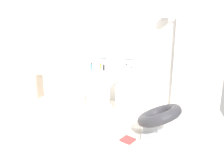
% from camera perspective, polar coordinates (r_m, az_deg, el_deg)
% --- Properties ---
extents(ground_plane, '(4.80, 3.60, 0.04)m').
position_cam_1_polar(ground_plane, '(4.08, -4.06, -15.10)').
color(ground_plane, silver).
extents(rear_partition, '(4.80, 0.10, 2.60)m').
position_cam_1_polar(rear_partition, '(5.19, 1.34, 6.81)').
color(rear_partition, silver).
rests_on(rear_partition, ground_plane).
extents(pedestal_sink_left, '(0.41, 0.41, 0.97)m').
position_cam_1_polar(pedestal_sink_left, '(4.97, -3.82, -3.72)').
color(pedestal_sink_left, white).
rests_on(pedestal_sink_left, ground_plane).
extents(pedestal_sink_right, '(0.41, 0.41, 0.97)m').
position_cam_1_polar(pedestal_sink_right, '(4.82, 3.78, -4.32)').
color(pedestal_sink_right, white).
rests_on(pedestal_sink_right, ground_plane).
extents(vanity_mirror_left, '(0.22, 0.03, 0.72)m').
position_cam_1_polar(vanity_mirror_left, '(5.19, -2.45, 8.32)').
color(vanity_mirror_left, '#8C9EA8').
extents(vanity_mirror_right, '(0.22, 0.03, 0.72)m').
position_cam_1_polar(vanity_mirror_right, '(5.04, 4.91, 8.10)').
color(vanity_mirror_right, '#8C9EA8').
extents(shower_column, '(0.49, 0.24, 2.05)m').
position_cam_1_polar(shower_column, '(4.98, 16.61, 3.33)').
color(shower_column, '#B7BABF').
rests_on(shower_column, ground_plane).
extents(lounge_chair, '(1.01, 1.01, 0.65)m').
position_cam_1_polar(lounge_chair, '(3.85, 12.38, -11.18)').
color(lounge_chair, '#B7BABF').
rests_on(lounge_chair, ground_plane).
extents(towel_rack, '(0.37, 0.22, 0.95)m').
position_cam_1_polar(towel_rack, '(4.73, -18.88, -3.07)').
color(towel_rack, '#B7BABF').
rests_on(towel_rack, ground_plane).
extents(area_rug, '(1.02, 0.62, 0.01)m').
position_cam_1_polar(area_rug, '(3.92, 4.39, -16.08)').
color(area_rug, beige).
rests_on(area_rug, ground_plane).
extents(magazine_red, '(0.27, 0.27, 0.02)m').
position_cam_1_polar(magazine_red, '(3.79, 4.18, -16.88)').
color(magazine_red, '#B73838').
rests_on(magazine_red, area_rug).
extents(coffee_mug, '(0.08, 0.08, 0.09)m').
position_cam_1_polar(coffee_mug, '(3.92, 3.65, -15.20)').
color(coffee_mug, white).
rests_on(coffee_mug, area_rug).
extents(soap_bottle_blue, '(0.06, 0.06, 0.17)m').
position_cam_1_polar(soap_bottle_blue, '(4.83, -5.47, 2.01)').
color(soap_bottle_blue, '#4C72B7').
rests_on(soap_bottle_blue, pedestal_sink_left).
extents(soap_bottle_white, '(0.05, 0.05, 0.12)m').
position_cam_1_polar(soap_bottle_white, '(4.64, 5.23, 1.18)').
color(soap_bottle_white, white).
rests_on(soap_bottle_white, pedestal_sink_right).
extents(soap_bottle_amber, '(0.04, 0.04, 0.14)m').
position_cam_1_polar(soap_bottle_amber, '(4.95, -3.01, 2.14)').
color(soap_bottle_amber, '#C68C38').
rests_on(soap_bottle_amber, pedestal_sink_left).
extents(soap_bottle_grey, '(0.04, 0.04, 0.19)m').
position_cam_1_polar(soap_bottle_grey, '(4.57, 3.70, 1.45)').
color(soap_bottle_grey, '#99999E').
rests_on(soap_bottle_grey, pedestal_sink_right).
extents(soap_bottle_black, '(0.04, 0.04, 0.14)m').
position_cam_1_polar(soap_bottle_black, '(4.83, -2.19, 1.86)').
color(soap_bottle_black, black).
rests_on(soap_bottle_black, pedestal_sink_left).
extents(soap_bottle_clear, '(0.05, 0.05, 0.15)m').
position_cam_1_polar(soap_bottle_clear, '(4.79, 3.95, 1.80)').
color(soap_bottle_clear, silver).
rests_on(soap_bottle_clear, pedestal_sink_right).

